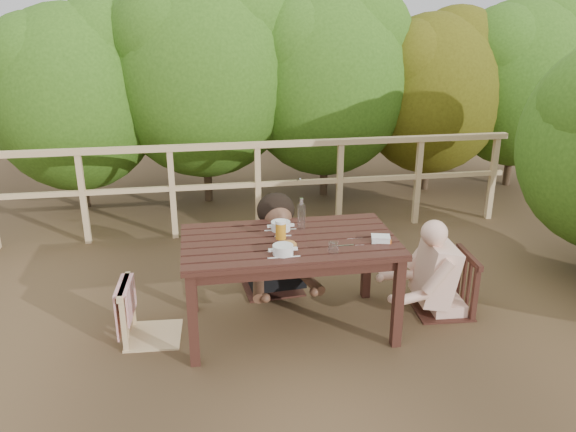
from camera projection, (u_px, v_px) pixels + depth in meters
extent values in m
plane|color=brown|center=(289.00, 326.00, 4.47)|extent=(60.00, 60.00, 0.00)
cube|color=black|center=(289.00, 285.00, 4.35)|extent=(1.57, 0.88, 0.73)
cube|color=tan|center=(149.00, 286.00, 4.20)|extent=(0.45, 0.45, 0.85)
cube|color=black|center=(272.00, 236.00, 4.92)|extent=(0.54, 0.54, 0.99)
cube|color=black|center=(445.00, 258.00, 4.57)|extent=(0.48, 0.48, 0.92)
cube|color=tan|center=(258.00, 188.00, 6.15)|extent=(5.60, 0.10, 1.01)
cylinder|color=silver|center=(283.00, 251.00, 3.95)|extent=(0.24, 0.24, 0.08)
cylinder|color=silver|center=(281.00, 227.00, 4.37)|extent=(0.25, 0.25, 0.08)
ellipsoid|color=#A86E36|center=(288.00, 245.00, 4.04)|extent=(0.13, 0.10, 0.08)
cylinder|color=#C68910|center=(281.00, 230.00, 4.20)|extent=(0.08, 0.08, 0.16)
cylinder|color=silver|center=(301.00, 214.00, 4.37)|extent=(0.06, 0.06, 0.26)
cylinder|color=white|center=(333.00, 248.00, 3.98)|extent=(0.07, 0.07, 0.08)
cube|color=white|center=(381.00, 240.00, 4.17)|extent=(0.15, 0.13, 0.06)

